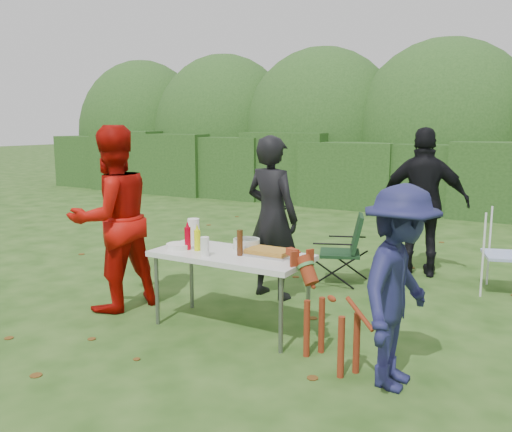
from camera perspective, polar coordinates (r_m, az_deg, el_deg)
The scene contains 20 objects.
ground at distance 5.39m, azimuth -2.78°, elevation -11.47°, with size 80.00×80.00×0.00m, color #1E4211.
hedge_row at distance 12.57m, azimuth 17.39°, elevation 4.27°, with size 22.00×1.40×1.70m, color #23471C.
shrub_backdrop at distance 14.09m, azimuth 19.01°, elevation 7.78°, with size 20.00×2.60×3.20m, color #3D6628.
folding_table at distance 5.14m, azimuth -2.65°, elevation -4.50°, with size 1.50×0.70×0.74m.
person_cook at distance 6.04m, azimuth 1.68°, elevation -0.16°, with size 0.66×0.44×1.82m, color black.
person_red_jacket at distance 5.84m, azimuth -14.88°, elevation -0.28°, with size 0.94×0.73×1.93m, color #AE0C06.
person_black_puffy at distance 7.22m, azimuth 17.23°, elevation 1.36°, with size 1.12×0.46×1.91m, color black.
child at distance 4.13m, azimuth 14.83°, elevation -7.28°, with size 0.98×0.57×1.52m, color #1C1E4B.
dog at distance 4.48m, azimuth 7.93°, elevation -10.24°, with size 0.89×0.36×0.85m, color maroon, non-canonical shape.
camping_chair at distance 6.69m, azimuth 8.81°, elevation -3.45°, with size 0.55×0.55×0.87m, color #153219, non-canonical shape.
lawn_chair at distance 6.86m, azimuth 25.15°, elevation -3.43°, with size 0.59×0.59×0.99m, color #4667BD, non-canonical shape.
food_tray at distance 5.04m, azimuth 1.36°, elevation -4.01°, with size 0.45×0.30×0.02m, color #B7B7BA.
focaccia_bread at distance 5.04m, azimuth 1.36°, elevation -3.70°, with size 0.40×0.26×0.04m, color #B27B2A.
mustard_bottle at distance 5.23m, azimuth -6.20°, elevation -2.56°, with size 0.06×0.06×0.20m, color #E1F10D.
ketchup_bottle at distance 5.28m, azimuth -7.21°, elevation -2.36°, with size 0.06×0.06×0.22m, color #AE0015.
beer_bottle at distance 5.00m, azimuth -1.71°, elevation -2.83°, with size 0.06×0.06×0.24m, color #47230F.
paper_towel_roll at distance 5.51m, azimuth -6.59°, elevation -1.61°, with size 0.12×0.12×0.26m, color white.
cup_stack at distance 5.00m, azimuth -5.40°, elevation -3.22°, with size 0.08×0.08×0.18m, color white.
pasta_bowl at distance 5.28m, azimuth -1.00°, elevation -2.95°, with size 0.26×0.26×0.10m, color silver.
plate_stack at distance 5.35m, azimuth -8.16°, elevation -3.15°, with size 0.24×0.24×0.05m, color white.
Camera 1 is at (2.73, -4.22, 1.95)m, focal length 38.00 mm.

